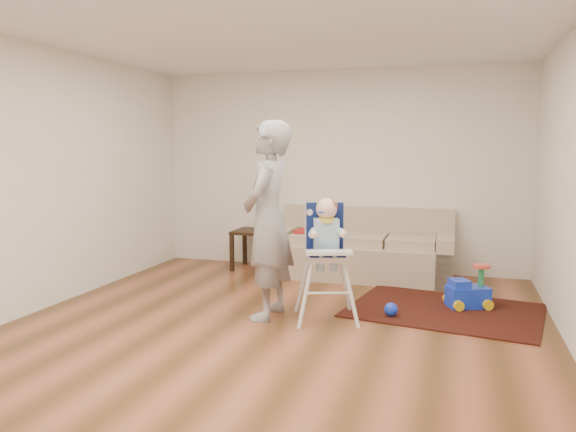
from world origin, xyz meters
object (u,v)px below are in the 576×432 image
(side_table, at_px, (255,249))
(high_chair, at_px, (326,261))
(toy_ball, at_px, (391,309))
(adult, at_px, (268,220))
(sofa, at_px, (363,244))
(ride_on_toy, at_px, (468,286))

(side_table, distance_m, high_chair, 2.49)
(side_table, bearing_deg, high_chair, -53.52)
(high_chair, bearing_deg, toy_ball, 3.55)
(side_table, height_order, adult, adult)
(sofa, height_order, side_table, sofa)
(side_table, bearing_deg, adult, -66.31)
(side_table, xyz_separation_m, ride_on_toy, (2.79, -1.17, -0.03))
(high_chair, relative_size, adult, 0.62)
(ride_on_toy, bearing_deg, side_table, 134.25)
(ride_on_toy, bearing_deg, toy_ball, -165.14)
(toy_ball, bearing_deg, ride_on_toy, 37.80)
(ride_on_toy, distance_m, high_chair, 1.59)
(toy_ball, bearing_deg, sofa, 108.59)
(high_chair, bearing_deg, ride_on_toy, 12.60)
(sofa, distance_m, side_table, 1.52)
(high_chair, xyz_separation_m, adult, (-0.56, -0.08, 0.39))
(sofa, height_order, toy_ball, sofa)
(side_table, bearing_deg, ride_on_toy, -22.81)
(sofa, height_order, high_chair, high_chair)
(toy_ball, relative_size, adult, 0.07)
(side_table, height_order, high_chair, high_chair)
(side_table, relative_size, toy_ball, 4.00)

